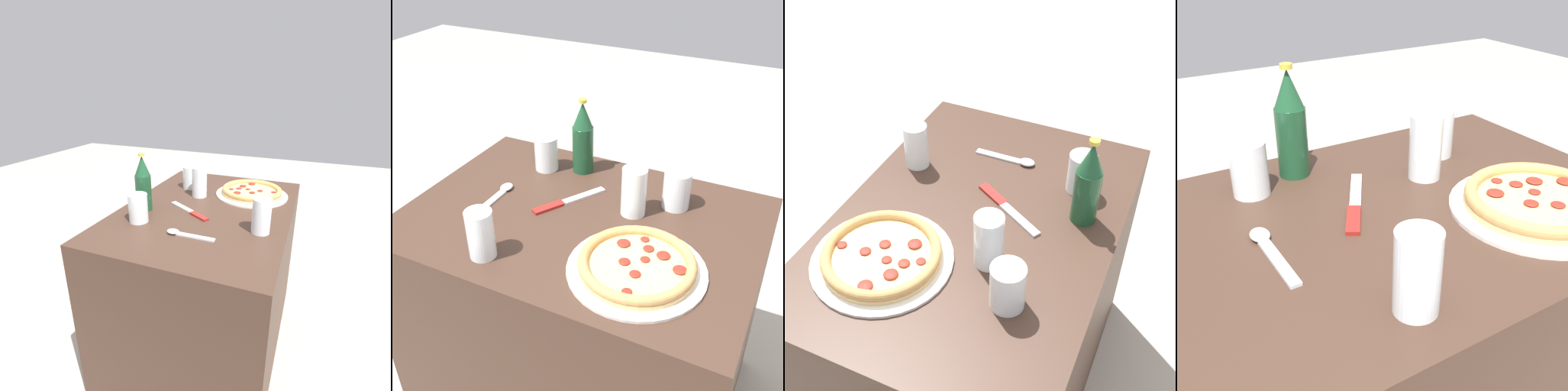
% 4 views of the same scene
% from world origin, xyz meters
% --- Properties ---
extents(table, '(0.97, 0.69, 0.71)m').
position_xyz_m(table, '(0.00, 0.00, 0.35)').
color(table, '#3D281E').
rests_on(table, ground_plane).
extents(pizza_salami, '(0.33, 0.33, 0.04)m').
position_xyz_m(pizza_salami, '(0.21, -0.14, 0.72)').
color(pizza_salami, silver).
rests_on(pizza_salami, table).
extents(glass_iced_tea, '(0.08, 0.08, 0.11)m').
position_xyz_m(glass_iced_tea, '(0.21, 0.17, 0.76)').
color(glass_iced_tea, white).
rests_on(glass_iced_tea, table).
extents(glass_mango_juice, '(0.07, 0.07, 0.13)m').
position_xyz_m(glass_mango_juice, '(-0.15, -0.25, 0.76)').
color(glass_mango_juice, white).
rests_on(glass_mango_juice, table).
extents(glass_water, '(0.07, 0.07, 0.11)m').
position_xyz_m(glass_water, '(-0.23, 0.20, 0.75)').
color(glass_water, white).
rests_on(glass_water, table).
extents(glass_lemonade, '(0.07, 0.07, 0.14)m').
position_xyz_m(glass_lemonade, '(0.12, 0.08, 0.77)').
color(glass_lemonade, white).
rests_on(glass_lemonade, table).
extents(beer_bottle, '(0.07, 0.07, 0.24)m').
position_xyz_m(beer_bottle, '(-0.12, 0.24, 0.82)').
color(beer_bottle, '#194728').
rests_on(beer_bottle, table).
extents(knife, '(0.14, 0.21, 0.01)m').
position_xyz_m(knife, '(-0.08, 0.05, 0.71)').
color(knife, maroon).
rests_on(knife, table).
extents(spoon, '(0.03, 0.18, 0.02)m').
position_xyz_m(spoon, '(-0.27, 0.00, 0.71)').
color(spoon, silver).
rests_on(spoon, table).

